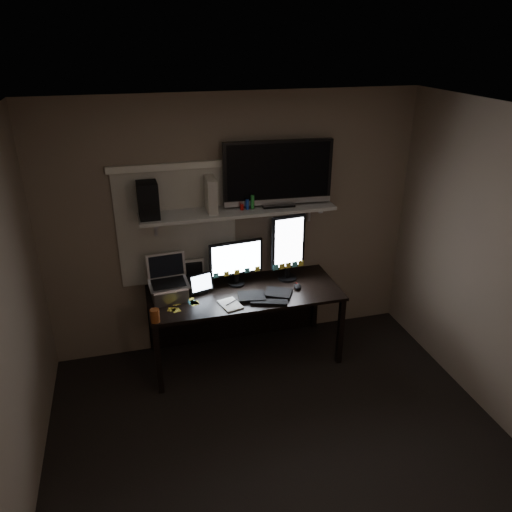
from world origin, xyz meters
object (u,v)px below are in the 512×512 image
object	(u,v)px
mouse	(297,286)
speaker	(148,200)
cup	(155,316)
game_console	(211,195)
tv	(278,174)
monitor_portrait	(288,247)
keyboard	(265,295)
tablet	(201,283)
desk	(242,302)
monitor_landscape	(236,263)
laptop	(168,280)

from	to	relation	value
mouse	speaker	distance (m)	1.60
cup	game_console	distance (m)	1.17
tv	monitor_portrait	bearing A→B (deg)	-30.85
monitor_portrait	keyboard	size ratio (longest dim) A/B	1.32
tablet	cup	size ratio (longest dim) A/B	1.99
tablet	cup	bearing A→B (deg)	-155.28
mouse	game_console	distance (m)	1.20
desk	monitor_landscape	xyz separation A→B (m)	(-0.04, 0.04, 0.41)
laptop	game_console	distance (m)	0.86
laptop	cup	xyz separation A→B (m)	(-0.16, -0.36, -0.14)
mouse	laptop	distance (m)	1.22
tablet	laptop	size ratio (longest dim) A/B	0.59
keyboard	speaker	world-z (taller)	speaker
monitor_landscape	keyboard	bearing A→B (deg)	-62.79
monitor_landscape	tablet	world-z (taller)	monitor_landscape
tablet	game_console	distance (m)	0.83
desk	speaker	size ratio (longest dim) A/B	5.68
tv	tablet	bearing A→B (deg)	-165.97
tablet	cup	distance (m)	0.61
desk	game_console	distance (m)	1.11
cup	tv	bearing A→B (deg)	23.75
monitor_landscape	speaker	distance (m)	1.02
desk	speaker	distance (m)	1.35
monitor_landscape	keyboard	world-z (taller)	monitor_landscape
tablet	game_console	size ratio (longest dim) A/B	0.75
monitor_portrait	mouse	distance (m)	0.39
cup	desk	bearing A→B (deg)	27.63
keyboard	game_console	xyz separation A→B (m)	(-0.41, 0.36, 0.89)
monitor_landscape	mouse	world-z (taller)	monitor_landscape
tablet	speaker	distance (m)	0.91
monitor_portrait	laptop	bearing A→B (deg)	-179.67
monitor_landscape	cup	size ratio (longest dim) A/B	4.47
desk	cup	bearing A→B (deg)	-152.37
desk	laptop	world-z (taller)	laptop
desk	cup	size ratio (longest dim) A/B	15.41
tablet	cup	xyz separation A→B (m)	(-0.46, -0.40, -0.04)
keyboard	speaker	bearing A→B (deg)	179.62
monitor_portrait	mouse	world-z (taller)	monitor_portrait
desk	speaker	world-z (taller)	speaker
monitor_landscape	mouse	bearing A→B (deg)	-28.84
game_console	speaker	xyz separation A→B (m)	(-0.55, -0.03, 0.00)
desk	speaker	bearing A→B (deg)	175.52
monitor_portrait	speaker	size ratio (longest dim) A/B	2.12
monitor_landscape	tv	xyz separation A→B (m)	(0.42, 0.06, 0.82)
game_console	monitor_portrait	bearing A→B (deg)	-3.56
monitor_landscape	tablet	bearing A→B (deg)	-171.96
monitor_landscape	keyboard	distance (m)	0.42
tablet	monitor_portrait	bearing A→B (deg)	-11.17
laptop	game_console	world-z (taller)	game_console
monitor_portrait	laptop	size ratio (longest dim) A/B	1.70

